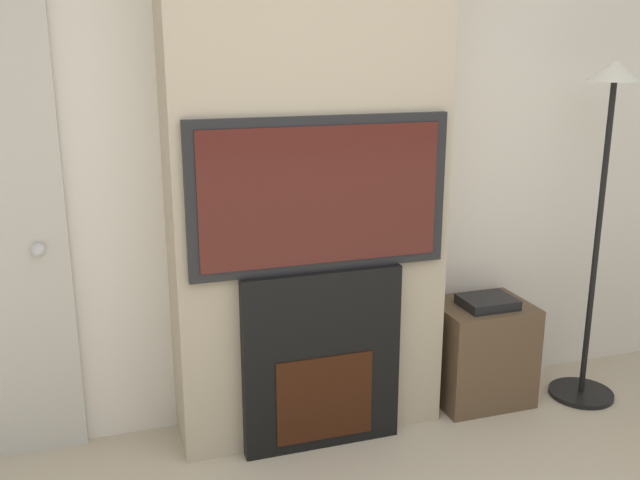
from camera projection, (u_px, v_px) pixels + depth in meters
wall_back at (295, 151)px, 3.44m from camera, size 6.00×0.06×2.70m
chimney_breast at (308, 157)px, 3.25m from camera, size 1.28×0.36×2.70m
fireplace at (320, 359)px, 3.32m from camera, size 0.75×0.15×0.87m
television at (320, 195)px, 3.11m from camera, size 1.18×0.07×0.69m
floor_lamp at (603, 183)px, 3.57m from camera, size 0.34×0.34×1.78m
media_stand at (480, 351)px, 3.78m from camera, size 0.49×0.40×0.59m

